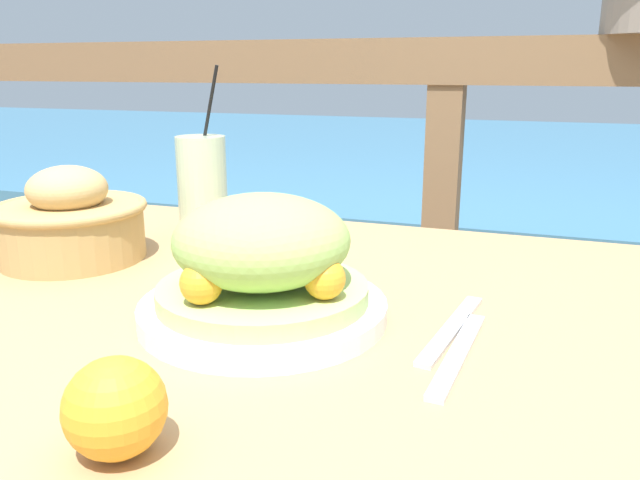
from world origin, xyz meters
The scene contains 10 objects.
patio_table centered at (0.00, 0.00, 0.65)m, with size 1.04×0.76×0.76m.
railing_fence centered at (0.00, 0.72, 0.80)m, with size 2.80×0.08×1.07m.
sea_backdrop centered at (0.00, 3.22, 0.28)m, with size 12.00×4.00×0.56m.
salad_plate centered at (-0.06, -0.05, 0.82)m, with size 0.25×0.25×0.13m.
drink_glass centered at (-0.28, 0.21, 0.84)m, with size 0.07×0.07×0.25m.
bread_basket centered at (-0.39, 0.06, 0.81)m, with size 0.20×0.20×0.13m.
fork centered at (0.13, -0.07, 0.77)m, with size 0.03×0.18×0.00m.
knife centered at (0.12, -0.02, 0.77)m, with size 0.04×0.18×0.00m.
orange_near_basket centered at (-0.17, 0.13, 0.79)m, with size 0.06×0.06×0.06m.
orange_near_glass centered at (-0.06, -0.29, 0.80)m, with size 0.07×0.07×0.07m.
Camera 1 is at (0.19, -0.59, 1.01)m, focal length 35.00 mm.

